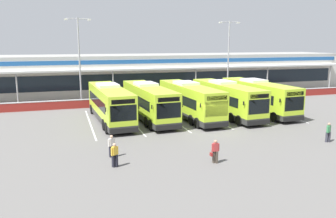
# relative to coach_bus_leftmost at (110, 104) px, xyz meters

# --- Properties ---
(ground_plane) EXTENTS (200.00, 200.00, 0.00)m
(ground_plane) POSITION_rel_coach_bus_leftmost_xyz_m (8.43, -6.18, -1.79)
(ground_plane) COLOR #605E5B
(terminal_building) EXTENTS (70.00, 13.00, 6.00)m
(terminal_building) POSITION_rel_coach_bus_leftmost_xyz_m (8.43, 20.73, 1.23)
(terminal_building) COLOR beige
(terminal_building) RESTS_ON ground
(red_barrier_wall) EXTENTS (60.00, 0.40, 1.10)m
(red_barrier_wall) POSITION_rel_coach_bus_leftmost_xyz_m (8.43, 8.32, -1.23)
(red_barrier_wall) COLOR maroon
(red_barrier_wall) RESTS_ON ground
(coach_bus_leftmost) EXTENTS (3.48, 12.28, 3.78)m
(coach_bus_leftmost) POSITION_rel_coach_bus_leftmost_xyz_m (0.00, 0.00, 0.00)
(coach_bus_leftmost) COLOR #B7DB2D
(coach_bus_leftmost) RESTS_ON ground
(coach_bus_left_centre) EXTENTS (3.48, 12.28, 3.78)m
(coach_bus_left_centre) POSITION_rel_coach_bus_leftmost_xyz_m (4.03, -0.08, 0.00)
(coach_bus_left_centre) COLOR #B7DB2D
(coach_bus_left_centre) RESTS_ON ground
(coach_bus_centre) EXTENTS (3.48, 12.28, 3.78)m
(coach_bus_centre) POSITION_rel_coach_bus_leftmost_xyz_m (8.41, -0.62, 0.00)
(coach_bus_centre) COLOR #B7DB2D
(coach_bus_centre) RESTS_ON ground
(coach_bus_right_centre) EXTENTS (3.48, 12.28, 3.78)m
(coach_bus_right_centre) POSITION_rel_coach_bus_leftmost_xyz_m (12.67, -0.84, 0.00)
(coach_bus_right_centre) COLOR #B7DB2D
(coach_bus_right_centre) RESTS_ON ground
(coach_bus_rightmost) EXTENTS (3.48, 12.28, 3.78)m
(coach_bus_rightmost) POSITION_rel_coach_bus_leftmost_xyz_m (16.85, -0.51, 0.00)
(coach_bus_rightmost) COLOR #B7DB2D
(coach_bus_rightmost) RESTS_ON ground
(bay_stripe_far_west) EXTENTS (0.14, 13.00, 0.01)m
(bay_stripe_far_west) POSITION_rel_coach_bus_leftmost_xyz_m (-2.07, -0.18, -1.78)
(bay_stripe_far_west) COLOR silver
(bay_stripe_far_west) RESTS_ON ground
(bay_stripe_west) EXTENTS (0.14, 13.00, 0.01)m
(bay_stripe_west) POSITION_rel_coach_bus_leftmost_xyz_m (2.13, -0.18, -1.78)
(bay_stripe_west) COLOR silver
(bay_stripe_west) RESTS_ON ground
(bay_stripe_mid_west) EXTENTS (0.14, 13.00, 0.01)m
(bay_stripe_mid_west) POSITION_rel_coach_bus_leftmost_xyz_m (6.33, -0.18, -1.78)
(bay_stripe_mid_west) COLOR silver
(bay_stripe_mid_west) RESTS_ON ground
(bay_stripe_centre) EXTENTS (0.14, 13.00, 0.01)m
(bay_stripe_centre) POSITION_rel_coach_bus_leftmost_xyz_m (10.53, -0.18, -1.78)
(bay_stripe_centre) COLOR silver
(bay_stripe_centre) RESTS_ON ground
(bay_stripe_mid_east) EXTENTS (0.14, 13.00, 0.01)m
(bay_stripe_mid_east) POSITION_rel_coach_bus_leftmost_xyz_m (14.73, -0.18, -1.78)
(bay_stripe_mid_east) COLOR silver
(bay_stripe_mid_east) RESTS_ON ground
(bay_stripe_east) EXTENTS (0.14, 13.00, 0.01)m
(bay_stripe_east) POSITION_rel_coach_bus_leftmost_xyz_m (18.93, -0.18, -1.78)
(bay_stripe_east) COLOR silver
(bay_stripe_east) RESTS_ON ground
(pedestrian_with_handbag) EXTENTS (0.62, 0.31, 1.62)m
(pedestrian_with_handbag) POSITION_rel_coach_bus_leftmost_xyz_m (5.05, -14.32, -0.93)
(pedestrian_with_handbag) COLOR #4C4238
(pedestrian_with_handbag) RESTS_ON ground
(pedestrian_in_dark_coat) EXTENTS (0.53, 0.34, 1.62)m
(pedestrian_in_dark_coat) POSITION_rel_coach_bus_leftmost_xyz_m (-1.40, -11.07, -0.91)
(pedestrian_in_dark_coat) COLOR black
(pedestrian_in_dark_coat) RESTS_ON ground
(pedestrian_child) EXTENTS (0.52, 0.35, 1.62)m
(pedestrian_child) POSITION_rel_coach_bus_leftmost_xyz_m (15.91, -12.60, -0.91)
(pedestrian_child) COLOR #33333D
(pedestrian_child) RESTS_ON ground
(pedestrian_near_bin) EXTENTS (0.51, 0.36, 1.62)m
(pedestrian_near_bin) POSITION_rel_coach_bus_leftmost_xyz_m (-1.49, -13.07, -0.91)
(pedestrian_near_bin) COLOR black
(pedestrian_near_bin) RESTS_ON ground
(lamp_post_west) EXTENTS (3.24, 0.28, 11.00)m
(lamp_post_west) POSITION_rel_coach_bus_leftmost_xyz_m (-2.30, 10.49, 4.50)
(lamp_post_west) COLOR #9E9EA3
(lamp_post_west) RESTS_ON ground
(lamp_post_centre) EXTENTS (3.24, 0.28, 11.00)m
(lamp_post_centre) POSITION_rel_coach_bus_leftmost_xyz_m (18.87, 11.05, 4.50)
(lamp_post_centre) COLOR #9E9EA3
(lamp_post_centre) RESTS_ON ground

